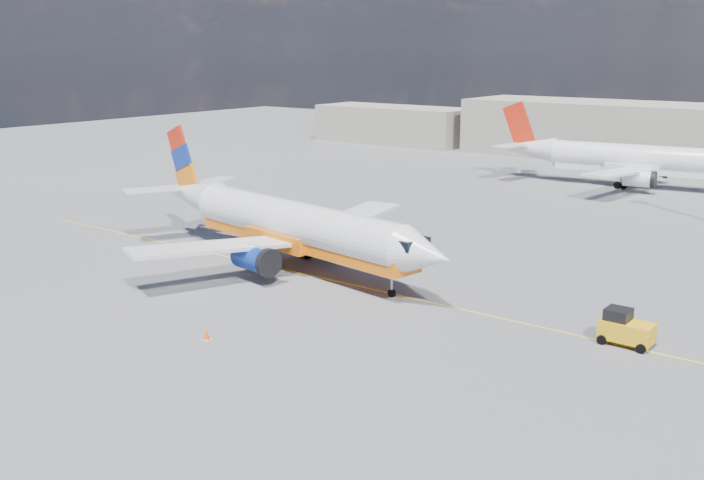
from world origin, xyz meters
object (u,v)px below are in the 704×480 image
Objects in this scene: second_jet at (634,160)px; traffic_cone at (206,335)px; main_jet at (289,224)px; gse_tug at (625,328)px.

traffic_cone is (-2.58, -62.99, -2.81)m from second_jet.
second_jet is (8.93, 49.05, -0.03)m from main_jet.
main_jet is at bearing -107.65° from second_jet.
second_jet is 52.30m from gse_tug.
traffic_cone is (-18.42, -13.19, -0.63)m from gse_tug.
second_jet reaches higher than gse_tug.
traffic_cone is at bearing -143.63° from gse_tug.
main_jet is 49.85m from second_jet.
traffic_cone is at bearing -99.67° from second_jet.
traffic_cone is at bearing -56.85° from main_jet.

